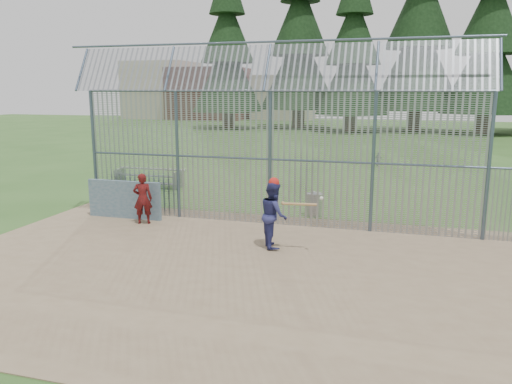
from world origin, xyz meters
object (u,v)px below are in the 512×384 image
(batter, at_px, (274,215))
(trash_can, at_px, (314,204))
(dugout_wall, at_px, (125,199))
(onlooker, at_px, (143,199))
(bleacher, at_px, (149,177))

(batter, xyz_separation_m, trash_can, (0.45, 3.60, -0.50))
(trash_can, bearing_deg, dugout_wall, -160.65)
(batter, bearing_deg, trash_can, -31.27)
(dugout_wall, bearing_deg, trash_can, 19.35)
(batter, relative_size, onlooker, 1.10)
(onlooker, height_order, trash_can, onlooker)
(trash_can, height_order, bleacher, trash_can)
(onlooker, bearing_deg, dugout_wall, -47.81)
(onlooker, bearing_deg, bleacher, -85.17)
(onlooker, bearing_deg, trash_can, -174.58)
(batter, distance_m, onlooker, 4.53)
(batter, bearing_deg, dugout_wall, 49.10)
(dugout_wall, relative_size, bleacher, 0.83)
(bleacher, bearing_deg, dugout_wall, -70.02)
(trash_can, bearing_deg, onlooker, -153.09)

